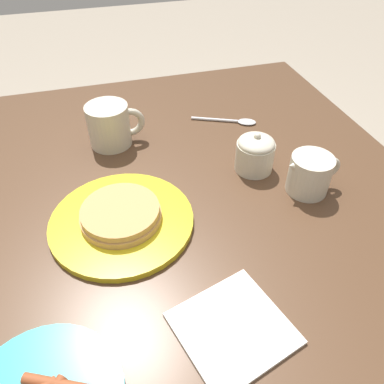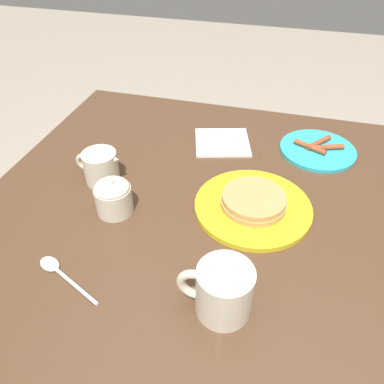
{
  "view_description": "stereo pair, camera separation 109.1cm",
  "coord_description": "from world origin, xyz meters",
  "px_view_note": "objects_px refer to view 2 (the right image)",
  "views": [
    {
      "loc": [
        0.03,
        -0.53,
        1.22
      ],
      "look_at": [
        0.17,
        -0.04,
        0.76
      ],
      "focal_mm": 35.0,
      "sensor_mm": 36.0,
      "label": 1
    },
    {
      "loc": [
        0.01,
        0.56,
        1.28
      ],
      "look_at": [
        0.17,
        -0.04,
        0.76
      ],
      "focal_mm": 35.0,
      "sensor_mm": 36.0,
      "label": 2
    }
  ],
  "objects_px": {
    "pancake_plate": "(253,204)",
    "coffee_mug": "(222,290)",
    "creamer_pitcher": "(101,166)",
    "napkin": "(222,142)",
    "sugar_bowl": "(113,196)",
    "spoon": "(59,271)",
    "side_plate_bacon": "(318,149)"
  },
  "relations": [
    {
      "from": "pancake_plate",
      "to": "coffee_mug",
      "type": "bearing_deg",
      "value": 86.32
    },
    {
      "from": "pancake_plate",
      "to": "napkin",
      "type": "height_order",
      "value": "pancake_plate"
    },
    {
      "from": "creamer_pitcher",
      "to": "pancake_plate",
      "type": "bearing_deg",
      "value": 178.74
    },
    {
      "from": "pancake_plate",
      "to": "coffee_mug",
      "type": "distance_m",
      "value": 0.26
    },
    {
      "from": "creamer_pitcher",
      "to": "spoon",
      "type": "xyz_separation_m",
      "value": [
        -0.04,
        0.27,
        -0.04
      ]
    },
    {
      "from": "napkin",
      "to": "spoon",
      "type": "height_order",
      "value": "spoon"
    },
    {
      "from": "side_plate_bacon",
      "to": "coffee_mug",
      "type": "distance_m",
      "value": 0.55
    },
    {
      "from": "coffee_mug",
      "to": "sugar_bowl",
      "type": "height_order",
      "value": "coffee_mug"
    },
    {
      "from": "side_plate_bacon",
      "to": "napkin",
      "type": "bearing_deg",
      "value": 6.06
    },
    {
      "from": "side_plate_bacon",
      "to": "coffee_mug",
      "type": "height_order",
      "value": "coffee_mug"
    },
    {
      "from": "pancake_plate",
      "to": "spoon",
      "type": "height_order",
      "value": "pancake_plate"
    },
    {
      "from": "coffee_mug",
      "to": "pancake_plate",
      "type": "bearing_deg",
      "value": -93.68
    },
    {
      "from": "napkin",
      "to": "pancake_plate",
      "type": "bearing_deg",
      "value": 115.87
    },
    {
      "from": "creamer_pitcher",
      "to": "napkin",
      "type": "xyz_separation_m",
      "value": [
        -0.24,
        -0.23,
        -0.04
      ]
    },
    {
      "from": "pancake_plate",
      "to": "napkin",
      "type": "relative_size",
      "value": 1.44
    },
    {
      "from": "pancake_plate",
      "to": "creamer_pitcher",
      "type": "xyz_separation_m",
      "value": [
        0.36,
        -0.01,
        0.03
      ]
    },
    {
      "from": "creamer_pitcher",
      "to": "side_plate_bacon",
      "type": "bearing_deg",
      "value": -151.99
    },
    {
      "from": "coffee_mug",
      "to": "creamer_pitcher",
      "type": "relative_size",
      "value": 1.09
    },
    {
      "from": "sugar_bowl",
      "to": "side_plate_bacon",
      "type": "bearing_deg",
      "value": -139.97
    },
    {
      "from": "creamer_pitcher",
      "to": "sugar_bowl",
      "type": "distance_m",
      "value": 0.12
    },
    {
      "from": "creamer_pitcher",
      "to": "napkin",
      "type": "height_order",
      "value": "creamer_pitcher"
    },
    {
      "from": "sugar_bowl",
      "to": "spoon",
      "type": "height_order",
      "value": "sugar_bowl"
    },
    {
      "from": "side_plate_bacon",
      "to": "coffee_mug",
      "type": "xyz_separation_m",
      "value": [
        0.15,
        0.53,
        0.04
      ]
    },
    {
      "from": "side_plate_bacon",
      "to": "coffee_mug",
      "type": "relative_size",
      "value": 1.55
    },
    {
      "from": "pancake_plate",
      "to": "side_plate_bacon",
      "type": "bearing_deg",
      "value": -116.3
    },
    {
      "from": "napkin",
      "to": "coffee_mug",
      "type": "bearing_deg",
      "value": 101.4
    },
    {
      "from": "coffee_mug",
      "to": "spoon",
      "type": "bearing_deg",
      "value": 1.24
    },
    {
      "from": "creamer_pitcher",
      "to": "sugar_bowl",
      "type": "xyz_separation_m",
      "value": [
        -0.07,
        0.09,
        0.0
      ]
    },
    {
      "from": "creamer_pitcher",
      "to": "coffee_mug",
      "type": "bearing_deg",
      "value": 142.04
    },
    {
      "from": "creamer_pitcher",
      "to": "spoon",
      "type": "height_order",
      "value": "creamer_pitcher"
    },
    {
      "from": "spoon",
      "to": "coffee_mug",
      "type": "bearing_deg",
      "value": -178.76
    },
    {
      "from": "creamer_pitcher",
      "to": "sugar_bowl",
      "type": "height_order",
      "value": "same"
    }
  ]
}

